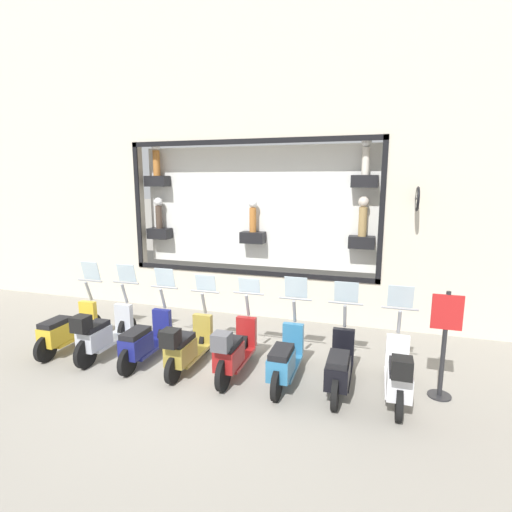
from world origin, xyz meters
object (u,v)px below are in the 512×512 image
at_px(scooter_silver_6, 102,333).
at_px(scooter_yellow_7, 67,329).
at_px(scooter_black_1, 339,366).
at_px(scooter_white_0, 399,374).
at_px(scooter_red_3, 234,350).
at_px(shop_sign_post, 444,341).
at_px(scooter_teal_2, 285,359).
at_px(scooter_olive_4, 186,346).
at_px(scooter_navy_5, 145,340).

relative_size(scooter_silver_6, scooter_yellow_7, 1.01).
bearing_deg(scooter_black_1, scooter_white_0, -94.10).
xyz_separation_m(scooter_red_3, shop_sign_post, (0.36, -3.35, 0.45)).
bearing_deg(scooter_yellow_7, scooter_silver_6, -93.42).
bearing_deg(scooter_red_3, scooter_yellow_7, 89.11).
relative_size(scooter_teal_2, scooter_silver_6, 0.99).
xyz_separation_m(scooter_black_1, scooter_olive_4, (-0.07, 2.70, 0.03)).
distance_m(scooter_red_3, scooter_navy_5, 1.80).
relative_size(scooter_teal_2, scooter_olive_4, 1.00).
height_order(scooter_white_0, scooter_olive_4, scooter_white_0).
bearing_deg(shop_sign_post, scooter_black_1, 101.01).
bearing_deg(shop_sign_post, scooter_olive_4, 94.97).
relative_size(scooter_navy_5, scooter_silver_6, 0.99).
bearing_deg(scooter_yellow_7, shop_sign_post, -87.52).
distance_m(scooter_teal_2, shop_sign_post, 2.52).
xyz_separation_m(scooter_teal_2, scooter_silver_6, (-0.05, 3.60, 0.06)).
xyz_separation_m(scooter_olive_4, scooter_yellow_7, (0.07, 2.70, -0.03)).
height_order(scooter_black_1, scooter_teal_2, scooter_teal_2).
distance_m(scooter_white_0, scooter_red_3, 2.70).
height_order(scooter_white_0, scooter_black_1, scooter_white_0).
distance_m(scooter_navy_5, scooter_yellow_7, 1.80).
height_order(scooter_red_3, scooter_yellow_7, scooter_yellow_7).
bearing_deg(shop_sign_post, scooter_white_0, 119.37).
distance_m(scooter_red_3, scooter_silver_6, 2.70).
xyz_separation_m(scooter_teal_2, scooter_olive_4, (-0.07, 1.80, 0.03)).
distance_m(scooter_black_1, scooter_teal_2, 0.90).
height_order(scooter_black_1, scooter_olive_4, scooter_black_1).
height_order(scooter_black_1, shop_sign_post, shop_sign_post).
xyz_separation_m(scooter_black_1, scooter_yellow_7, (0.00, 5.40, 0.00)).
bearing_deg(scooter_navy_5, shop_sign_post, -86.65).
xyz_separation_m(scooter_red_3, scooter_yellow_7, (0.06, 3.60, -0.05)).
bearing_deg(scooter_red_3, shop_sign_post, -83.92).
distance_m(scooter_teal_2, scooter_red_3, 0.90).
xyz_separation_m(scooter_teal_2, shop_sign_post, (0.30, -2.45, 0.50)).
height_order(scooter_olive_4, scooter_navy_5, scooter_navy_5).
height_order(scooter_silver_6, scooter_yellow_7, scooter_yellow_7).
relative_size(scooter_navy_5, scooter_yellow_7, 1.00).
bearing_deg(scooter_silver_6, scooter_white_0, -90.13).
relative_size(scooter_teal_2, scooter_yellow_7, 1.00).
bearing_deg(scooter_teal_2, scooter_white_0, -92.08).
bearing_deg(scooter_red_3, scooter_teal_2, -86.47).
height_order(scooter_red_3, scooter_navy_5, scooter_navy_5).
height_order(scooter_black_1, scooter_red_3, scooter_black_1).
xyz_separation_m(scooter_navy_5, scooter_silver_6, (-0.05, 0.90, 0.06)).
bearing_deg(scooter_silver_6, shop_sign_post, -86.65).
distance_m(scooter_red_3, scooter_olive_4, 0.90).
relative_size(scooter_olive_4, scooter_silver_6, 0.99).
xyz_separation_m(scooter_white_0, scooter_yellow_7, (0.07, 6.30, -0.03)).
relative_size(scooter_red_3, scooter_olive_4, 1.01).
distance_m(scooter_black_1, shop_sign_post, 1.66).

